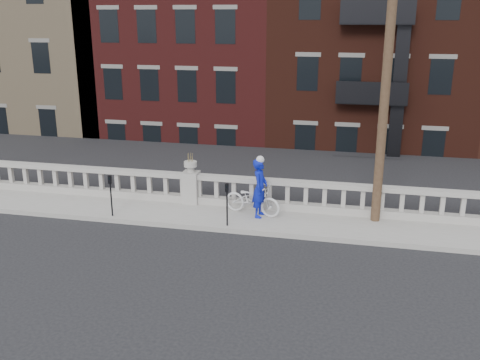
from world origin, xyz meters
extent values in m
plane|color=black|center=(0.00, 0.00, 0.00)|extent=(120.00, 120.00, 0.00)
cube|color=gray|center=(0.00, 3.00, 0.07)|extent=(32.00, 2.20, 0.15)
cube|color=gray|center=(0.00, 3.95, 0.28)|extent=(28.00, 0.34, 0.25)
cube|color=gray|center=(0.00, 3.95, 1.10)|extent=(28.00, 0.34, 0.16)
cube|color=gray|center=(0.00, 3.95, 0.70)|extent=(0.55, 0.55, 1.10)
cylinder|color=gray|center=(0.00, 3.95, 1.35)|extent=(0.24, 0.24, 0.20)
cylinder|color=gray|center=(0.00, 3.95, 1.53)|extent=(0.44, 0.44, 0.18)
cube|color=#605E59|center=(0.00, 4.30, -2.42)|extent=(36.00, 0.50, 5.15)
cube|color=black|center=(0.00, 25.95, -5.25)|extent=(80.00, 44.00, 0.50)
cube|color=#595651|center=(-2.00, 8.45, -3.00)|extent=(16.00, 7.00, 4.00)
cube|color=tan|center=(-17.00, 20.95, 5.00)|extent=(18.00, 16.00, 20.00)
cube|color=#4C1615|center=(-4.00, 19.95, 2.00)|extent=(10.00, 14.00, 14.00)
cube|color=#39170F|center=(6.00, 19.95, 2.75)|extent=(10.00, 14.00, 15.50)
cylinder|color=#422D1E|center=(6.20, 3.60, 5.15)|extent=(0.28, 0.28, 10.00)
cylinder|color=black|center=(-2.11, 2.15, 0.70)|extent=(0.05, 0.05, 1.10)
cube|color=black|center=(-2.11, 2.15, 1.38)|extent=(0.10, 0.08, 0.26)
cube|color=black|center=(-2.11, 2.10, 1.42)|extent=(0.06, 0.01, 0.08)
cylinder|color=black|center=(1.72, 2.15, 0.70)|extent=(0.05, 0.05, 1.10)
cube|color=black|center=(1.72, 2.15, 1.38)|extent=(0.10, 0.08, 0.26)
cube|color=black|center=(1.72, 2.10, 1.42)|extent=(0.06, 0.01, 0.08)
imported|color=silver|center=(2.29, 3.31, 0.66)|extent=(2.04, 1.13, 1.01)
imported|color=#0B19AF|center=(2.56, 3.16, 1.10)|extent=(0.51, 0.73, 1.91)
camera|label=1|loc=(5.46, -12.77, 6.40)|focal=40.00mm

